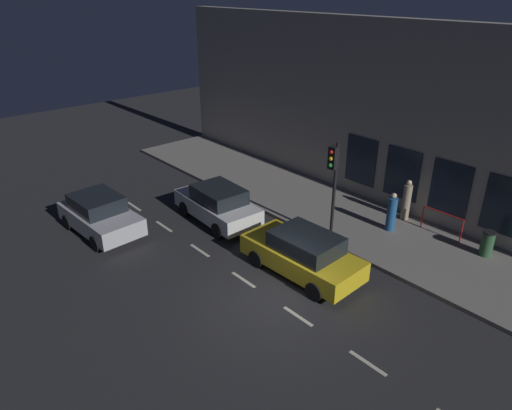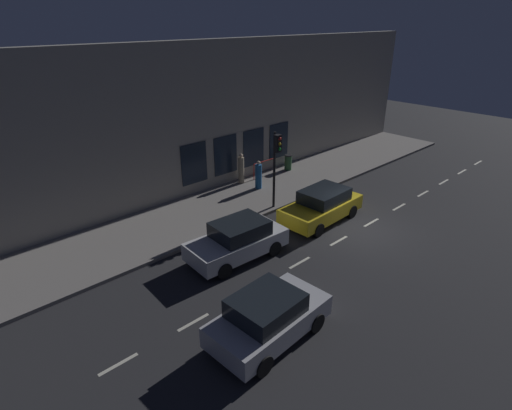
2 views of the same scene
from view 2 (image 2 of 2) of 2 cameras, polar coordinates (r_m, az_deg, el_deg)
name	(u,v)px [view 2 (image 2 of 2)]	position (r m, az deg, el deg)	size (l,w,h in m)	color
ground_plane	(359,229)	(19.79, 14.17, -3.28)	(60.00, 60.00, 0.00)	#28282B
sidewalk	(266,190)	(23.30, 1.42, 2.10)	(4.50, 32.00, 0.15)	gray
building_facade	(236,114)	(23.93, -2.85, 12.55)	(0.65, 32.00, 8.02)	gray
lane_centre_line	(371,222)	(20.56, 15.73, -2.35)	(0.12, 27.20, 0.01)	beige
traffic_light	(276,156)	(20.03, 2.83, 6.85)	(0.47, 0.32, 3.91)	black
parked_car_0	(322,205)	(19.94, 9.14, -0.05)	(2.09, 4.42, 1.58)	gold
parked_car_1	(238,240)	(16.72, -2.55, -4.89)	(2.09, 4.22, 1.58)	silver
parked_car_2	(268,317)	(12.87, 1.74, -15.26)	(2.13, 4.00, 1.58)	#B7B7BC
pedestrian_0	(241,169)	(23.89, -2.08, 4.98)	(0.47, 0.47, 1.77)	gray
pedestrian_1	(258,176)	(23.10, 0.35, 4.08)	(0.38, 0.38, 1.62)	#1E5189
trash_bin	(288,162)	(26.15, 4.48, 5.93)	(0.47, 0.47, 0.98)	#2D5633
red_railing	(264,165)	(24.93, 1.12, 5.54)	(0.05, 1.71, 0.97)	red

